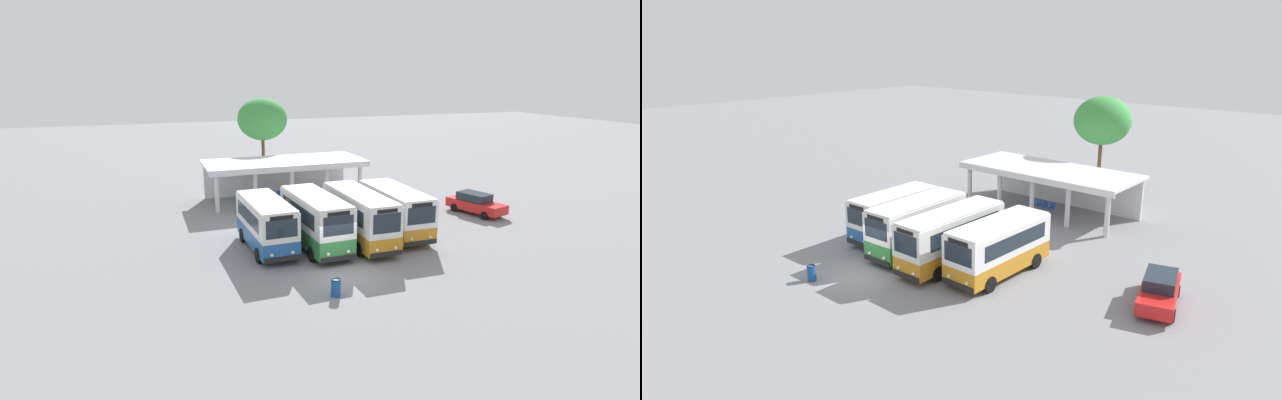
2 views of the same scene
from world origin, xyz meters
TOP-DOWN VIEW (x-y plane):
  - ground_plane at (0.00, 0.00)m, footprint 180.00×180.00m
  - city_bus_nearest_orange at (-2.96, 5.25)m, footprint 2.51×6.58m
  - city_bus_second_in_row at (-0.02, 4.53)m, footprint 2.58×7.11m
  - city_bus_middle_cream at (2.93, 4.46)m, footprint 2.29×7.56m
  - city_bus_fourth_amber at (5.87, 5.19)m, footprint 2.52×7.01m
  - parked_car_flank at (14.24, 7.60)m, footprint 2.94×4.86m
  - terminal_canopy at (1.60, 17.65)m, footprint 13.49×5.61m
  - waiting_chair_end_by_column at (0.38, 16.67)m, footprint 0.45×0.45m
  - waiting_chair_second_from_end at (0.99, 16.70)m, footprint 0.45×0.45m
  - waiting_chair_middle_seat at (1.61, 16.67)m, footprint 0.45×0.45m
  - waiting_chair_fourth_seat at (2.22, 16.66)m, footprint 0.45×0.45m
  - roadside_tree_behind_canopy at (1.72, 25.02)m, footprint 4.87×4.87m
  - litter_bin_apron at (-1.41, -2.35)m, footprint 0.49×0.49m

SIDE VIEW (x-z plane):
  - ground_plane at x=0.00m, z-range 0.00..0.00m
  - litter_bin_apron at x=-1.41m, z-range 0.01..0.91m
  - waiting_chair_end_by_column at x=0.38m, z-range 0.09..0.95m
  - waiting_chair_second_from_end at x=0.99m, z-range 0.09..0.95m
  - waiting_chair_middle_seat at x=1.61m, z-range 0.09..0.95m
  - waiting_chair_fourth_seat at x=2.22m, z-range 0.09..0.95m
  - parked_car_flank at x=14.24m, z-range 0.02..1.64m
  - city_bus_nearest_orange at x=-2.96m, z-range 0.17..3.33m
  - city_bus_fourth_amber at x=5.87m, z-range 0.17..3.33m
  - city_bus_middle_cream at x=2.93m, z-range 0.17..3.50m
  - city_bus_second_in_row at x=-0.02m, z-range 0.17..3.53m
  - terminal_canopy at x=1.60m, z-range 0.91..4.31m
  - roadside_tree_behind_canopy at x=1.72m, z-range 2.05..10.31m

